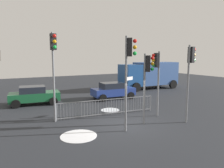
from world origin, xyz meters
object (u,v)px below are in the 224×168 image
at_px(traffic_light_rear_right, 129,63).
at_px(car_blue_trailing, 113,90).
at_px(traffic_light_foreground_right, 157,69).
at_px(direction_sign_post, 127,92).
at_px(traffic_light_foreground_left, 147,73).
at_px(delivery_truck, 149,74).
at_px(traffic_light_rear_left, 190,66).
at_px(car_green_near, 34,95).
at_px(traffic_light_mid_left, 54,57).

height_order(traffic_light_rear_right, car_blue_trailing, traffic_light_rear_right).
distance_m(traffic_light_foreground_right, direction_sign_post, 2.39).
bearing_deg(traffic_light_foreground_left, delivery_truck, 168.34).
relative_size(traffic_light_rear_left, car_blue_trailing, 1.14).
bearing_deg(car_green_near, direction_sign_post, -44.56).
xyz_separation_m(car_green_near, delivery_truck, (13.27, 2.07, 0.97)).
xyz_separation_m(traffic_light_foreground_right, traffic_light_rear_left, (0.86, -1.85, 0.24)).
distance_m(car_blue_trailing, delivery_truck, 7.40).
bearing_deg(direction_sign_post, car_green_near, 105.86).
relative_size(traffic_light_foreground_left, traffic_light_rear_right, 0.83).
xyz_separation_m(traffic_light_foreground_left, car_blue_trailing, (1.81, 7.18, -2.15)).
distance_m(traffic_light_foreground_left, traffic_light_foreground_right, 1.75).
relative_size(traffic_light_mid_left, traffic_light_foreground_right, 1.25).
bearing_deg(direction_sign_post, traffic_light_foreground_right, -61.02).
xyz_separation_m(traffic_light_rear_left, traffic_light_rear_right, (-3.90, 0.41, 0.26)).
bearing_deg(car_blue_trailing, traffic_light_rear_right, -109.34).
height_order(car_blue_trailing, delivery_truck, delivery_truck).
height_order(traffic_light_foreground_left, direction_sign_post, traffic_light_foreground_left).
xyz_separation_m(traffic_light_foreground_left, car_green_near, (-4.80, 8.19, -2.15)).
bearing_deg(car_green_near, traffic_light_foreground_right, -42.02).
distance_m(traffic_light_mid_left, traffic_light_rear_right, 4.38).
relative_size(traffic_light_rear_left, traffic_light_rear_right, 0.93).
distance_m(traffic_light_foreground_right, traffic_light_rear_left, 2.06).
distance_m(traffic_light_foreground_right, car_blue_trailing, 6.65).
relative_size(traffic_light_rear_left, direction_sign_post, 1.63).
bearing_deg(delivery_truck, traffic_light_rear_left, 63.00).
bearing_deg(traffic_light_rear_left, direction_sign_post, -146.62).
distance_m(traffic_light_mid_left, traffic_light_foreground_left, 5.32).
relative_size(direction_sign_post, delivery_truck, 0.38).
relative_size(direction_sign_post, car_green_near, 0.69).
relative_size(traffic_light_foreground_left, car_blue_trailing, 1.02).
height_order(traffic_light_mid_left, direction_sign_post, traffic_light_mid_left).
xyz_separation_m(traffic_light_foreground_right, delivery_truck, (6.99, 9.33, -1.29)).
xyz_separation_m(traffic_light_foreground_left, traffic_light_foreground_right, (1.47, 0.94, 0.11)).
xyz_separation_m(direction_sign_post, car_blue_trailing, (1.80, 5.08, -0.77)).
bearing_deg(direction_sign_post, car_blue_trailing, 48.04).
height_order(traffic_light_rear_right, delivery_truck, traffic_light_rear_right).
bearing_deg(traffic_light_mid_left, direction_sign_post, 168.48).
height_order(traffic_light_rear_left, car_green_near, traffic_light_rear_left).
distance_m(traffic_light_rear_right, direction_sign_post, 3.63).
xyz_separation_m(traffic_light_mid_left, direction_sign_post, (4.47, -0.66, -2.24)).
bearing_deg(traffic_light_rear_right, traffic_light_foreground_right, 146.15).
relative_size(traffic_light_foreground_right, car_blue_trailing, 1.06).
relative_size(traffic_light_rear_right, car_blue_trailing, 1.23).
xyz_separation_m(traffic_light_rear_right, car_blue_trailing, (3.37, 7.68, -2.76)).
xyz_separation_m(traffic_light_foreground_left, traffic_light_rear_right, (-1.56, -0.50, 0.61)).
height_order(traffic_light_mid_left, traffic_light_rear_left, traffic_light_mid_left).
distance_m(traffic_light_foreground_left, car_blue_trailing, 7.71).
height_order(traffic_light_foreground_right, direction_sign_post, traffic_light_foreground_right).
bearing_deg(traffic_light_foreground_right, traffic_light_rear_right, 122.34).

